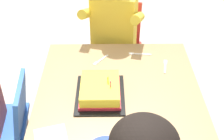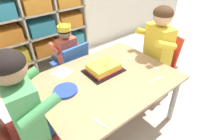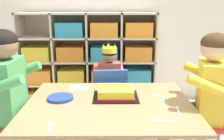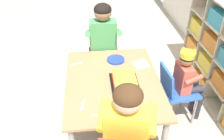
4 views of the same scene
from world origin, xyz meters
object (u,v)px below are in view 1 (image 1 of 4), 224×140
classroom_chair_blue (5,123)px  birthday_cake_on_tray (100,90)px  fork_near_cake_tray (100,60)px  fork_beside_plate_stack (165,65)px  classroom_chair_guest_side (116,43)px  fork_by_napkin (138,54)px  activity_table (119,110)px  guest_at_table_side (112,27)px

classroom_chair_blue → birthday_cake_on_tray: bearing=90.0°
classroom_chair_blue → fork_near_cake_tray: size_ratio=5.55×
fork_near_cake_tray → fork_beside_plate_stack: 0.40m
classroom_chair_guest_side → fork_near_cake_tray: 0.42m
fork_near_cake_tray → fork_by_napkin: size_ratio=0.80×
activity_table → fork_near_cake_tray: bearing=16.2°
guest_at_table_side → fork_near_cake_tray: bearing=-92.1°
classroom_chair_blue → guest_at_table_side: bearing=132.3°
guest_at_table_side → fork_by_napkin: 0.28m
classroom_chair_guest_side → fork_by_napkin: size_ratio=4.99×
classroom_chair_blue → birthday_cake_on_tray: 0.56m
classroom_chair_blue → fork_by_napkin: size_ratio=4.42×
classroom_chair_guest_side → guest_at_table_side: size_ratio=0.71×
guest_at_table_side → activity_table: bearing=-73.4°
classroom_chair_blue → guest_at_table_side: (0.65, -0.59, 0.24)m
guest_at_table_side → fork_beside_plate_stack: bearing=-32.6°
classroom_chair_blue → guest_at_table_side: guest_at_table_side is taller
classroom_chair_blue → fork_by_napkin: classroom_chair_blue is taller
guest_at_table_side → fork_near_cake_tray: 0.30m
classroom_chair_guest_side → birthday_cake_on_tray: 0.74m
fork_beside_plate_stack → fork_near_cake_tray: bearing=-87.8°
birthday_cake_on_tray → activity_table: bearing=-116.1°
activity_table → fork_by_napkin: (0.45, -0.13, 0.07)m
classroom_chair_blue → birthday_cake_on_tray: birthday_cake_on_tray is taller
classroom_chair_guest_side → fork_beside_plate_stack: classroom_chair_guest_side is taller
guest_at_table_side → fork_by_napkin: size_ratio=7.07×
fork_by_napkin → fork_beside_plate_stack: bearing=-34.2°
classroom_chair_guest_side → fork_beside_plate_stack: 0.54m
activity_table → classroom_chair_blue: size_ratio=1.79×
activity_table → classroom_chair_guest_side: size_ratio=1.59×
classroom_chair_guest_side → fork_by_napkin: (-0.32, -0.14, 0.10)m
activity_table → fork_beside_plate_stack: 0.43m
classroom_chair_guest_side → fork_beside_plate_stack: bearing=-43.3°
activity_table → classroom_chair_guest_side: 0.77m
fork_beside_plate_stack → birthday_cake_on_tray: bearing=-44.7°
classroom_chair_blue → fork_beside_plate_stack: size_ratio=4.68×
classroom_chair_blue → birthday_cake_on_tray: size_ratio=1.96×
classroom_chair_blue → classroom_chair_guest_side: classroom_chair_guest_side is taller
classroom_chair_guest_side → guest_at_table_side: bearing=-90.0°
fork_by_napkin → classroom_chair_blue: bearing=-143.0°
guest_at_table_side → fork_by_napkin: bearing=-36.9°
fork_by_napkin → birthday_cake_on_tray: bearing=-114.2°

